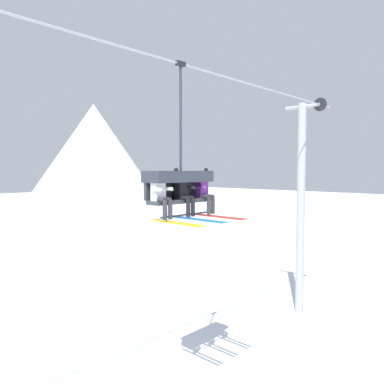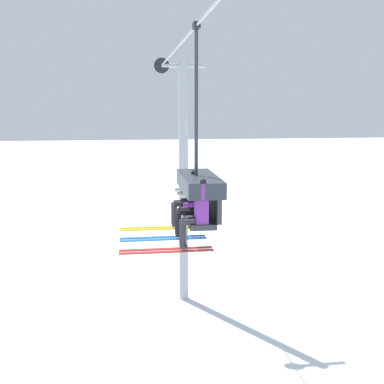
% 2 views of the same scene
% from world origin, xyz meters
% --- Properties ---
extents(lift_tower_near, '(0.36, 1.88, 9.42)m').
position_xyz_m(lift_tower_near, '(-8.53, -0.02, 4.88)').
color(lift_tower_near, '#9EA3A8').
rests_on(lift_tower_near, ground_plane).
extents(lift_cable, '(19.39, 0.05, 0.05)m').
position_xyz_m(lift_cable, '(0.16, -0.80, 9.14)').
color(lift_cable, '#9EA3A8').
extents(chairlift_chair, '(2.04, 0.74, 4.00)m').
position_xyz_m(chairlift_chair, '(0.55, -0.73, 6.10)').
color(chairlift_chair, '#33383D').
extents(skier_white, '(0.46, 1.70, 1.23)m').
position_xyz_m(skier_white, '(-0.26, -0.95, 5.76)').
color(skier_white, silver).
extents(skier_black, '(0.48, 1.70, 1.34)m').
position_xyz_m(skier_black, '(0.55, -0.94, 5.78)').
color(skier_black, black).
extents(skier_purple, '(0.48, 1.70, 1.34)m').
position_xyz_m(skier_purple, '(1.36, -0.94, 5.78)').
color(skier_purple, purple).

